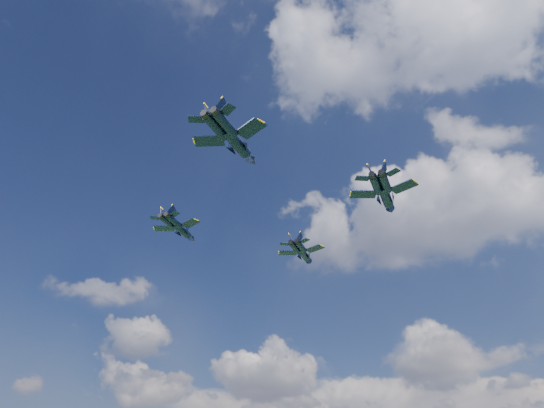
{
  "coord_description": "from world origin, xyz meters",
  "views": [
    {
      "loc": [
        45.25,
        -77.67,
        3.57
      ],
      "look_at": [
        0.3,
        1.0,
        56.6
      ],
      "focal_mm": 35.0,
      "sensor_mm": 36.0,
      "label": 1
    }
  ],
  "objects_px": {
    "jet_slot": "(238,144)",
    "jet_right": "(386,197)",
    "jet_lead": "(304,254)",
    "jet_left": "(182,230)"
  },
  "relations": [
    {
      "from": "jet_left",
      "to": "jet_right",
      "type": "distance_m",
      "value": 43.63
    },
    {
      "from": "jet_lead",
      "to": "jet_slot",
      "type": "relative_size",
      "value": 0.81
    },
    {
      "from": "jet_lead",
      "to": "jet_right",
      "type": "distance_m",
      "value": 28.45
    },
    {
      "from": "jet_right",
      "to": "jet_slot",
      "type": "relative_size",
      "value": 0.95
    },
    {
      "from": "jet_right",
      "to": "jet_slot",
      "type": "height_order",
      "value": "jet_slot"
    },
    {
      "from": "jet_right",
      "to": "jet_slot",
      "type": "bearing_deg",
      "value": -133.73
    },
    {
      "from": "jet_lead",
      "to": "jet_left",
      "type": "height_order",
      "value": "jet_left"
    },
    {
      "from": "jet_lead",
      "to": "jet_slot",
      "type": "distance_m",
      "value": 39.89
    },
    {
      "from": "jet_lead",
      "to": "jet_left",
      "type": "bearing_deg",
      "value": -140.55
    },
    {
      "from": "jet_slot",
      "to": "jet_right",
      "type": "bearing_deg",
      "value": 50.17
    }
  ]
}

